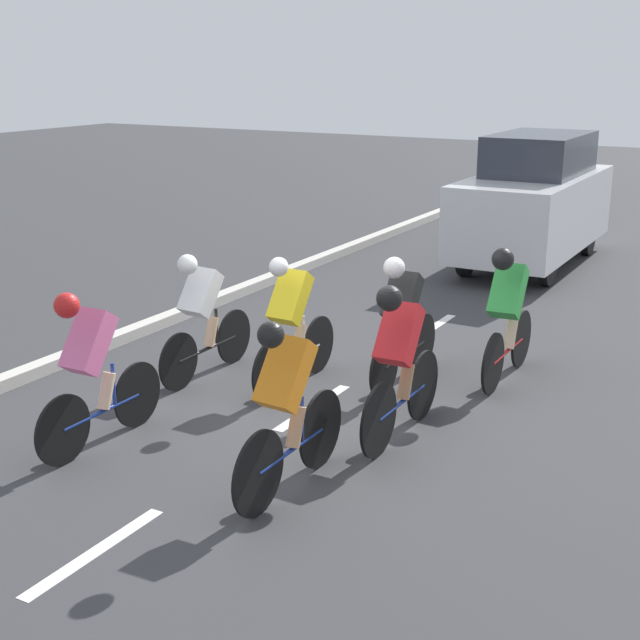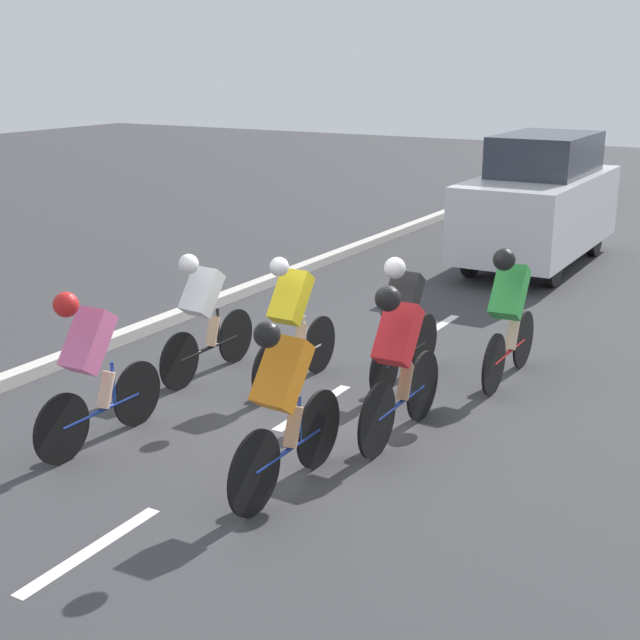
{
  "view_description": "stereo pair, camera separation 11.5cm",
  "coord_description": "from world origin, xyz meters",
  "px_view_note": "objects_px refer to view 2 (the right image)",
  "views": [
    {
      "loc": [
        -4.24,
        7.38,
        3.47
      ],
      "look_at": [
        -0.08,
        -0.02,
        0.95
      ],
      "focal_mm": 50.0,
      "sensor_mm": 36.0,
      "label": 1
    },
    {
      "loc": [
        -4.34,
        7.32,
        3.47
      ],
      "look_at": [
        -0.08,
        -0.02,
        0.95
      ],
      "focal_mm": 50.0,
      "sensor_mm": 36.0,
      "label": 2
    }
  ],
  "objects_px": {
    "cyclist_black": "(403,317)",
    "cyclist_pink": "(91,363)",
    "cyclist_white": "(203,311)",
    "cyclist_green": "(509,311)",
    "cyclist_yellow": "(292,319)",
    "cyclist_orange": "(284,403)",
    "support_car": "(540,201)",
    "cyclist_red": "(398,358)"
  },
  "relations": [
    {
      "from": "cyclist_black",
      "to": "cyclist_pink",
      "type": "bearing_deg",
      "value": 58.26
    },
    {
      "from": "cyclist_white",
      "to": "cyclist_black",
      "type": "bearing_deg",
      "value": -156.69
    },
    {
      "from": "cyclist_green",
      "to": "cyclist_pink",
      "type": "distance_m",
      "value": 4.44
    },
    {
      "from": "cyclist_yellow",
      "to": "cyclist_green",
      "type": "relative_size",
      "value": 1.01
    },
    {
      "from": "cyclist_orange",
      "to": "support_car",
      "type": "bearing_deg",
      "value": -85.52
    },
    {
      "from": "cyclist_green",
      "to": "cyclist_white",
      "type": "xyz_separation_m",
      "value": [
        2.97,
        1.53,
        -0.06
      ]
    },
    {
      "from": "cyclist_yellow",
      "to": "cyclist_white",
      "type": "xyz_separation_m",
      "value": [
        1.02,
        0.21,
        -0.01
      ]
    },
    {
      "from": "cyclist_black",
      "to": "cyclist_red",
      "type": "xyz_separation_m",
      "value": [
        -0.58,
        1.34,
        0.03
      ]
    },
    {
      "from": "cyclist_red",
      "to": "cyclist_white",
      "type": "bearing_deg",
      "value": -10.39
    },
    {
      "from": "cyclist_yellow",
      "to": "cyclist_green",
      "type": "height_order",
      "value": "cyclist_green"
    },
    {
      "from": "support_car",
      "to": "cyclist_yellow",
      "type": "bearing_deg",
      "value": 86.03
    },
    {
      "from": "cyclist_orange",
      "to": "cyclist_pink",
      "type": "bearing_deg",
      "value": 2.74
    },
    {
      "from": "cyclist_white",
      "to": "cyclist_pink",
      "type": "relative_size",
      "value": 1.03
    },
    {
      "from": "cyclist_white",
      "to": "cyclist_green",
      "type": "bearing_deg",
      "value": -152.76
    },
    {
      "from": "cyclist_red",
      "to": "support_car",
      "type": "distance_m",
      "value": 7.94
    },
    {
      "from": "cyclist_yellow",
      "to": "cyclist_black",
      "type": "xyz_separation_m",
      "value": [
        -0.99,
        -0.66,
        0.0
      ]
    },
    {
      "from": "cyclist_orange",
      "to": "cyclist_white",
      "type": "bearing_deg",
      "value": -40.09
    },
    {
      "from": "cyclist_white",
      "to": "cyclist_orange",
      "type": "xyz_separation_m",
      "value": [
        -2.25,
        1.89,
        0.03
      ]
    },
    {
      "from": "cyclist_pink",
      "to": "cyclist_black",
      "type": "relative_size",
      "value": 0.97
    },
    {
      "from": "cyclist_black",
      "to": "cyclist_red",
      "type": "distance_m",
      "value": 1.46
    },
    {
      "from": "cyclist_white",
      "to": "cyclist_orange",
      "type": "height_order",
      "value": "cyclist_orange"
    },
    {
      "from": "cyclist_white",
      "to": "cyclist_pink",
      "type": "bearing_deg",
      "value": 97.14
    },
    {
      "from": "cyclist_yellow",
      "to": "cyclist_pink",
      "type": "relative_size",
      "value": 1.03
    },
    {
      "from": "cyclist_yellow",
      "to": "cyclist_white",
      "type": "height_order",
      "value": "cyclist_yellow"
    },
    {
      "from": "cyclist_pink",
      "to": "support_car",
      "type": "distance_m",
      "value": 9.47
    },
    {
      "from": "cyclist_pink",
      "to": "cyclist_black",
      "type": "height_order",
      "value": "cyclist_pink"
    },
    {
      "from": "cyclist_red",
      "to": "cyclist_yellow",
      "type": "bearing_deg",
      "value": -23.58
    },
    {
      "from": "cyclist_orange",
      "to": "cyclist_black",
      "type": "relative_size",
      "value": 1.0
    },
    {
      "from": "cyclist_yellow",
      "to": "support_car",
      "type": "height_order",
      "value": "support_car"
    },
    {
      "from": "cyclist_orange",
      "to": "support_car",
      "type": "height_order",
      "value": "support_car"
    },
    {
      "from": "cyclist_orange",
      "to": "support_car",
      "type": "relative_size",
      "value": 0.4
    },
    {
      "from": "cyclist_orange",
      "to": "support_car",
      "type": "distance_m",
      "value": 9.31
    },
    {
      "from": "cyclist_black",
      "to": "cyclist_orange",
      "type": "bearing_deg",
      "value": 94.79
    },
    {
      "from": "cyclist_white",
      "to": "cyclist_black",
      "type": "relative_size",
      "value": 1.0
    },
    {
      "from": "cyclist_black",
      "to": "cyclist_yellow",
      "type": "bearing_deg",
      "value": 33.6
    },
    {
      "from": "support_car",
      "to": "cyclist_green",
      "type": "bearing_deg",
      "value": 103.86
    },
    {
      "from": "cyclist_red",
      "to": "cyclist_pink",
      "type": "bearing_deg",
      "value": 32.86
    },
    {
      "from": "cyclist_green",
      "to": "cyclist_orange",
      "type": "xyz_separation_m",
      "value": [
        0.72,
        3.42,
        -0.03
      ]
    },
    {
      "from": "cyclist_orange",
      "to": "cyclist_red",
      "type": "xyz_separation_m",
      "value": [
        -0.34,
        -1.42,
        0.02
      ]
    },
    {
      "from": "cyclist_yellow",
      "to": "cyclist_black",
      "type": "bearing_deg",
      "value": -146.4
    },
    {
      "from": "cyclist_yellow",
      "to": "cyclist_red",
      "type": "height_order",
      "value": "cyclist_red"
    },
    {
      "from": "cyclist_green",
      "to": "support_car",
      "type": "height_order",
      "value": "support_car"
    }
  ]
}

